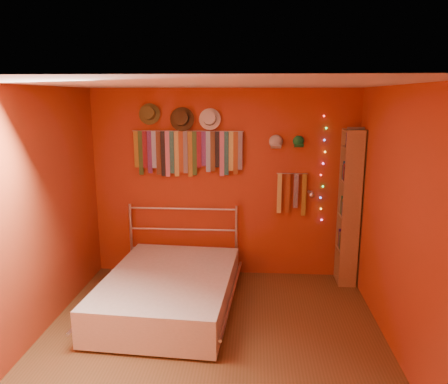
% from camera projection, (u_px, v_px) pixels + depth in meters
% --- Properties ---
extents(ground, '(3.50, 3.50, 0.00)m').
position_uv_depth(ground, '(212.00, 340.00, 4.37)').
color(ground, brown).
rests_on(ground, ground).
extents(back_wall, '(3.50, 0.02, 2.50)m').
position_uv_depth(back_wall, '(224.00, 184.00, 5.81)').
color(back_wall, '#A5311A').
rests_on(back_wall, ground).
extents(right_wall, '(0.02, 3.50, 2.50)m').
position_uv_depth(right_wall, '(401.00, 224.00, 3.99)').
color(right_wall, '#A5311A').
rests_on(right_wall, ground).
extents(left_wall, '(0.02, 3.50, 2.50)m').
position_uv_depth(left_wall, '(31.00, 217.00, 4.23)').
color(left_wall, '#A5311A').
rests_on(left_wall, ground).
extents(ceiling, '(3.50, 3.50, 0.02)m').
position_uv_depth(ceiling, '(210.00, 84.00, 3.84)').
color(ceiling, white).
rests_on(ceiling, back_wall).
extents(tie_rack, '(1.45, 0.03, 0.60)m').
position_uv_depth(tie_rack, '(187.00, 151.00, 5.69)').
color(tie_rack, '#BCBCC1').
rests_on(tie_rack, back_wall).
extents(small_tie_rack, '(0.40, 0.03, 0.57)m').
position_uv_depth(small_tie_rack, '(292.00, 192.00, 5.71)').
color(small_tie_rack, '#BCBCC1').
rests_on(small_tie_rack, back_wall).
extents(fedora_olive, '(0.28, 0.15, 0.27)m').
position_uv_depth(fedora_olive, '(149.00, 113.00, 5.59)').
color(fedora_olive, brown).
rests_on(fedora_olive, back_wall).
extents(fedora_brown, '(0.31, 0.17, 0.31)m').
position_uv_depth(fedora_brown, '(182.00, 119.00, 5.57)').
color(fedora_brown, '#432F18').
rests_on(fedora_brown, back_wall).
extents(fedora_white, '(0.28, 0.15, 0.28)m').
position_uv_depth(fedora_white, '(210.00, 119.00, 5.55)').
color(fedora_white, white).
rests_on(fedora_white, back_wall).
extents(cap_white, '(0.18, 0.22, 0.18)m').
position_uv_depth(cap_white, '(276.00, 142.00, 5.59)').
color(cap_white, beige).
rests_on(cap_white, back_wall).
extents(cap_green, '(0.16, 0.20, 0.16)m').
position_uv_depth(cap_green, '(298.00, 141.00, 5.57)').
color(cap_green, '#1C7F39').
rests_on(cap_green, back_wall).
extents(fairy_lights, '(0.06, 0.02, 1.38)m').
position_uv_depth(fairy_lights, '(323.00, 169.00, 5.64)').
color(fairy_lights, '#FF3333').
rests_on(fairy_lights, back_wall).
extents(reading_lamp, '(0.08, 0.33, 0.10)m').
position_uv_depth(reading_lamp, '(311.00, 194.00, 5.50)').
color(reading_lamp, '#BCBCC1').
rests_on(reading_lamp, back_wall).
extents(bookshelf, '(0.25, 0.34, 2.00)m').
position_uv_depth(bookshelf, '(353.00, 207.00, 5.53)').
color(bookshelf, '#8B603F').
rests_on(bookshelf, ground).
extents(bed, '(1.60, 2.07, 0.98)m').
position_uv_depth(bed, '(169.00, 290.00, 4.98)').
color(bed, '#BCBCC1').
rests_on(bed, ground).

